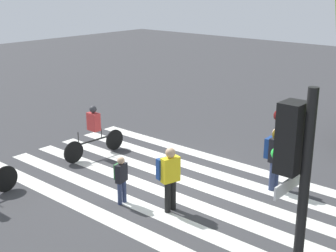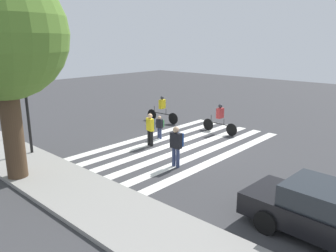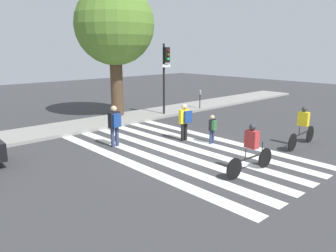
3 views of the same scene
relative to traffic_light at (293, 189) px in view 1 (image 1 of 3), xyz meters
The scene contains 7 objects.
ground_plane 7.28m from the traffic_light, 126.63° to the right, with size 60.00×60.00×0.00m, color #38383A.
crosswalk_stripes 7.28m from the traffic_light, 126.63° to the right, with size 5.17×10.00×0.01m.
traffic_light is the anchor object (origin of this frame).
pedestrian_adult_blue_shirt 6.70m from the traffic_light, 150.54° to the right, with size 0.47×0.40×1.67m.
pedestrian_adult_tall_backpack 6.42m from the traffic_light, 113.48° to the right, with size 0.36×0.33×1.21m.
pedestrian_child_with_backpack 5.61m from the traffic_light, 123.13° to the right, with size 0.48×0.44×1.59m.
cyclist_mid_street 9.64m from the traffic_light, 115.71° to the right, with size 2.25×0.41×1.62m.
Camera 1 is at (8.71, 7.52, 5.23)m, focal length 50.00 mm.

